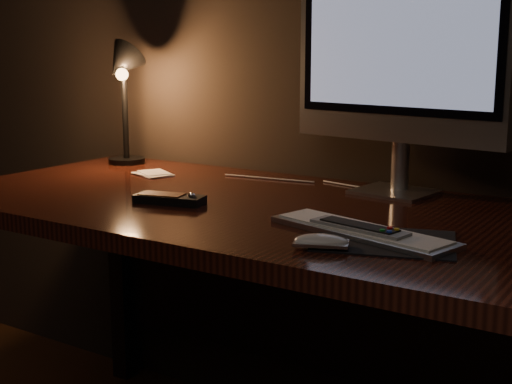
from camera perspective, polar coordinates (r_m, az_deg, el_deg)
The scene contains 10 objects.
desk at distance 1.71m, azimuth 1.54°, elevation -4.72°, with size 1.60×0.75×0.75m.
monitor at distance 1.73m, azimuth 11.38°, elevation 11.07°, with size 0.55×0.18×0.58m.
keyboard at distance 1.37m, azimuth 8.42°, elevation -3.10°, with size 0.39×0.11×0.01m, color silver.
mousepad at distance 1.33m, azimuth 10.27°, elevation -3.88°, with size 0.25×0.20×0.00m, color black.
mouse at distance 1.27m, azimuth 5.24°, elevation -4.14°, with size 0.10×0.05×0.02m, color white.
media_remote at distance 1.64m, azimuth -6.94°, elevation -0.54°, with size 0.17×0.09×0.03m.
tv_remote at distance 1.36m, azimuth 8.24°, elevation -3.04°, with size 0.21×0.09×0.03m.
papers at distance 2.02m, azimuth -8.25°, elevation 1.48°, with size 0.12×0.08×0.01m, color white.
desk_lamp at distance 2.17m, azimuth -10.64°, elevation 8.73°, with size 0.17×0.19×0.38m.
cable at distance 1.86m, azimuth 4.47°, elevation 0.68°, with size 0.00×0.00×0.51m, color white.
Camera 1 is at (0.86, 0.52, 1.10)m, focal length 50.00 mm.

